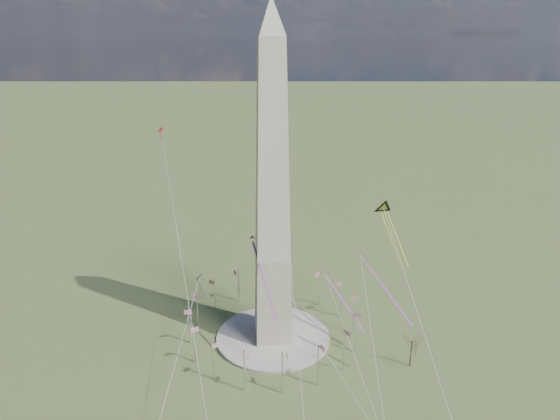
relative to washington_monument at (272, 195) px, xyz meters
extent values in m
plane|color=#4B5A2D|center=(0.00, 0.00, -47.95)|extent=(2000.00, 2000.00, 0.00)
cylinder|color=#A59E96|center=(0.00, 0.00, -47.55)|extent=(36.00, 36.00, 0.80)
pyramid|color=beige|center=(0.00, 0.00, 47.85)|extent=(9.90, 9.90, 10.00)
cylinder|color=silver|center=(26.00, 0.00, -41.45)|extent=(0.36, 0.36, 13.00)
cube|color=#AC1729|center=(26.00, 1.30, -36.15)|extent=(2.40, 0.08, 1.50)
cylinder|color=silver|center=(24.02, 9.95, -41.45)|extent=(0.36, 0.36, 13.00)
cube|color=#AC1729|center=(23.52, 11.15, -36.15)|extent=(2.25, 0.99, 1.50)
cylinder|color=silver|center=(18.38, 18.38, -41.45)|extent=(0.36, 0.36, 13.00)
cube|color=#AC1729|center=(17.47, 19.30, -36.15)|extent=(1.75, 1.75, 1.50)
cylinder|color=silver|center=(9.95, 24.02, -41.45)|extent=(0.36, 0.36, 13.00)
cube|color=#AC1729|center=(8.75, 24.52, -36.15)|extent=(0.99, 2.25, 1.50)
cylinder|color=silver|center=(0.00, 26.00, -41.45)|extent=(0.36, 0.36, 13.00)
cube|color=#AC1729|center=(-1.30, 26.00, -36.15)|extent=(0.08, 2.40, 1.50)
cylinder|color=silver|center=(-9.95, 24.02, -41.45)|extent=(0.36, 0.36, 13.00)
cube|color=#AC1729|center=(-11.15, 23.52, -36.15)|extent=(0.99, 2.25, 1.50)
cylinder|color=silver|center=(-18.38, 18.38, -41.45)|extent=(0.36, 0.36, 13.00)
cube|color=#AC1729|center=(-19.30, 17.47, -36.15)|extent=(1.75, 1.75, 1.50)
cylinder|color=silver|center=(-24.02, 9.95, -41.45)|extent=(0.36, 0.36, 13.00)
cube|color=#AC1729|center=(-24.52, 8.75, -36.15)|extent=(2.25, 0.99, 1.50)
cylinder|color=silver|center=(-26.00, 0.00, -41.45)|extent=(0.36, 0.36, 13.00)
cube|color=#AC1729|center=(-26.00, -1.30, -36.15)|extent=(2.40, 0.08, 1.50)
cylinder|color=silver|center=(-24.02, -9.95, -41.45)|extent=(0.36, 0.36, 13.00)
cube|color=#AC1729|center=(-23.52, -11.15, -36.15)|extent=(2.25, 0.99, 1.50)
cylinder|color=silver|center=(-18.38, -18.38, -41.45)|extent=(0.36, 0.36, 13.00)
cube|color=#AC1729|center=(-17.47, -19.30, -36.15)|extent=(1.75, 1.75, 1.50)
cylinder|color=silver|center=(-9.95, -24.02, -41.45)|extent=(0.36, 0.36, 13.00)
cube|color=#AC1729|center=(-8.75, -24.52, -36.15)|extent=(0.99, 2.25, 1.50)
cylinder|color=silver|center=(0.00, -26.00, -41.45)|extent=(0.36, 0.36, 13.00)
cube|color=#AC1729|center=(1.30, -26.00, -36.15)|extent=(0.08, 2.40, 1.50)
cylinder|color=silver|center=(9.95, -24.02, -41.45)|extent=(0.36, 0.36, 13.00)
cube|color=#AC1729|center=(11.15, -23.52, -36.15)|extent=(0.99, 2.25, 1.50)
cylinder|color=silver|center=(18.38, -18.38, -41.45)|extent=(0.36, 0.36, 13.00)
cube|color=#AC1729|center=(19.30, -17.47, -36.15)|extent=(1.75, 1.75, 1.50)
cylinder|color=silver|center=(24.02, -9.95, -41.45)|extent=(0.36, 0.36, 13.00)
cube|color=#AC1729|center=(24.52, -8.75, -36.15)|extent=(2.25, 0.99, 1.50)
cylinder|color=#483F2C|center=(38.32, -18.33, -43.70)|extent=(0.42, 0.42, 8.50)
cube|color=orange|center=(37.22, -2.63, -14.18)|extent=(2.49, 15.98, 11.26)
cube|color=orange|center=(35.18, -2.89, -14.18)|extent=(2.49, 15.98, 11.26)
cube|color=#471973|center=(-22.20, 4.19, -26.99)|extent=(2.03, 2.90, 2.19)
cube|color=red|center=(-22.20, 4.19, -30.60)|extent=(2.15, 2.15, 7.55)
cube|color=red|center=(29.62, -17.63, -22.96)|extent=(10.43, 17.70, 12.54)
cube|color=red|center=(-3.41, -9.19, -22.00)|extent=(5.31, 21.76, 13.87)
cube|color=red|center=(22.22, -1.78, -35.64)|extent=(9.71, 16.16, 11.48)
cube|color=red|center=(-35.18, 41.19, 11.87)|extent=(1.79, 1.61, 1.79)
cube|color=red|center=(-35.18, 41.19, 9.90)|extent=(0.26, 1.54, 4.12)
cube|color=white|center=(6.21, 40.42, 12.54)|extent=(1.44, 2.09, 1.60)
cube|color=white|center=(6.21, 40.42, 10.78)|extent=(1.07, 1.22, 3.67)
camera|label=1|loc=(-12.39, -135.36, 43.57)|focal=32.00mm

